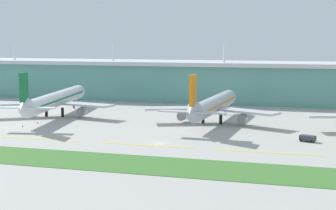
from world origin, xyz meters
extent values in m
plane|color=#A8A59E|center=(0.00, 0.00, 0.00)|extent=(600.00, 600.00, 0.00)
cube|color=#5B9E93|center=(0.00, 107.45, 8.66)|extent=(280.00, 28.00, 17.33)
cube|color=silver|center=(0.00, 107.45, 18.23)|extent=(288.00, 34.00, 1.80)
cylinder|color=silver|center=(-112.00, 101.85, 23.63)|extent=(0.90, 0.90, 9.00)
cylinder|color=silver|center=(-56.00, 101.85, 23.63)|extent=(0.90, 0.90, 9.00)
cylinder|color=silver|center=(0.00, 101.85, 23.63)|extent=(0.90, 0.90, 9.00)
cylinder|color=silver|center=(-54.88, 41.02, 6.50)|extent=(16.76, 61.86, 5.80)
cone|color=silver|center=(-60.76, 73.41, 6.50)|extent=(6.14, 4.92, 5.51)
cone|color=silver|center=(-48.82, 7.66, 7.70)|extent=(6.04, 7.40, 5.72)
cube|color=#146B38|center=(-49.00, 8.64, 14.15)|extent=(1.83, 6.42, 9.50)
cube|color=silver|center=(-54.32, 7.17, 7.50)|extent=(10.41, 4.94, 0.36)
cube|color=silver|center=(-43.50, 9.13, 7.50)|extent=(10.41, 4.94, 0.36)
cube|color=#B7BABF|center=(-65.90, 34.53, 5.20)|extent=(23.92, 18.57, 0.70)
cylinder|color=gray|center=(-64.97, 36.16, 2.40)|extent=(3.95, 5.00, 3.20)
cube|color=#B7BABF|center=(-42.28, 38.82, 5.20)|extent=(24.88, 11.53, 0.70)
cylinder|color=gray|center=(-43.72, 40.02, 2.40)|extent=(3.95, 5.00, 3.20)
cylinder|color=black|center=(-59.02, 63.83, 1.80)|extent=(0.70, 0.70, 3.60)
cylinder|color=black|center=(-57.49, 37.50, 1.80)|extent=(1.10, 1.10, 3.60)
cylinder|color=black|center=(-51.20, 38.64, 1.80)|extent=(1.10, 1.10, 3.60)
cube|color=#146B38|center=(-54.88, 41.02, 6.90)|extent=(15.69, 55.79, 0.60)
cylinder|color=#ADB2BC|center=(7.28, 41.86, 6.50)|extent=(7.68, 52.00, 5.80)
cone|color=#ADB2BC|center=(8.30, 69.75, 6.50)|extent=(5.65, 4.20, 5.51)
cone|color=#ADB2BC|center=(6.24, 12.97, 7.70)|extent=(5.17, 6.80, 5.72)
cube|color=orange|center=(6.27, 13.97, 14.15)|extent=(0.93, 6.42, 9.50)
cube|color=#ADB2BC|center=(0.76, 13.66, 7.50)|extent=(10.11, 3.56, 0.36)
cube|color=#ADB2BC|center=(11.75, 13.27, 7.50)|extent=(10.11, 3.56, 0.36)
cube|color=#B7BABF|center=(-4.87, 37.87, 5.20)|extent=(24.88, 14.57, 0.70)
cylinder|color=gray|center=(-3.62, 39.27, 2.40)|extent=(3.36, 4.61, 3.20)
cube|color=#B7BABF|center=(19.12, 37.00, 5.20)|extent=(24.69, 16.00, 0.70)
cylinder|color=gray|center=(17.97, 38.49, 2.40)|extent=(3.36, 4.61, 3.20)
cylinder|color=black|center=(7.99, 61.28, 1.80)|extent=(0.70, 0.70, 3.60)
cylinder|color=black|center=(3.98, 38.97, 1.80)|extent=(1.10, 1.10, 3.60)
cylinder|color=black|center=(10.37, 38.74, 1.80)|extent=(1.10, 1.10, 3.60)
cube|color=orange|center=(7.28, 41.86, 6.90)|extent=(7.53, 46.82, 0.60)
cube|color=yellow|center=(-37.00, -3.95, 0.02)|extent=(28.00, 0.70, 0.04)
cube|color=yellow|center=(-3.00, -3.95, 0.02)|extent=(28.00, 0.70, 0.04)
cube|color=yellow|center=(31.00, -3.95, 0.02)|extent=(28.00, 0.70, 0.04)
cube|color=#3D702D|center=(0.00, -25.75, 0.05)|extent=(300.00, 18.00, 0.10)
cube|color=#333842|center=(40.55, 14.42, 1.15)|extent=(4.97, 3.83, 1.40)
cylinder|color=black|center=(42.37, 14.87, 0.45)|extent=(0.97, 0.65, 0.90)
cylinder|color=black|center=(41.59, 12.86, 0.45)|extent=(0.97, 0.65, 0.90)
cylinder|color=black|center=(39.50, 15.99, 0.45)|extent=(0.97, 0.65, 0.90)
cylinder|color=black|center=(38.72, 13.97, 0.45)|extent=(0.97, 0.65, 0.90)
cone|color=orange|center=(-53.23, 13.86, 0.35)|extent=(0.56, 0.56, 0.70)
cone|color=orange|center=(-52.43, 22.07, 0.35)|extent=(0.56, 0.56, 0.70)
camera|label=1|loc=(43.48, -139.70, 29.28)|focal=55.63mm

